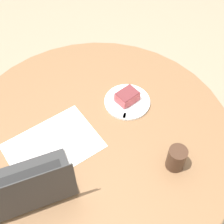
{
  "coord_description": "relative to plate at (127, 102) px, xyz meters",
  "views": [
    {
      "loc": [
        -0.51,
        -0.55,
        1.84
      ],
      "look_at": [
        0.11,
        0.01,
        0.77
      ],
      "focal_mm": 50.0,
      "sensor_mm": 36.0,
      "label": 1
    }
  ],
  "objects": [
    {
      "name": "dining_table",
      "position": [
        -0.22,
        -0.01,
        -0.14
      ],
      "size": [
        1.2,
        1.2,
        0.73
      ],
      "color": "brown",
      "rests_on": "ground_plane"
    },
    {
      "name": "fork",
      "position": [
        -0.03,
        -0.02,
        0.01
      ],
      "size": [
        0.16,
        0.1,
        0.0
      ],
      "rotation": [
        0.0,
        0.0,
        3.67
      ],
      "color": "silver",
      "rests_on": "plate"
    },
    {
      "name": "plate",
      "position": [
        0.0,
        0.0,
        0.0
      ],
      "size": [
        0.21,
        0.21,
        0.01
      ],
      "color": "white",
      "rests_on": "dining_table"
    },
    {
      "name": "cake_slice",
      "position": [
        0.0,
        0.0,
        0.03
      ],
      "size": [
        0.1,
        0.08,
        0.05
      ],
      "rotation": [
        0.0,
        0.0,
        3.01
      ],
      "color": "#B74C51",
      "rests_on": "plate"
    },
    {
      "name": "ground_plane",
      "position": [
        -0.22,
        -0.01,
        -0.74
      ],
      "size": [
        12.0,
        12.0,
        0.0
      ],
      "primitive_type": "plane",
      "color": "gray"
    },
    {
      "name": "paper_document",
      "position": [
        -0.39,
        0.08,
        -0.0
      ],
      "size": [
        0.42,
        0.34,
        0.0
      ],
      "rotation": [
        0.0,
        0.0,
        -0.22
      ],
      "color": "white",
      "rests_on": "dining_table"
    },
    {
      "name": "coffee_glass",
      "position": [
        -0.12,
        -0.35,
        0.05
      ],
      "size": [
        0.07,
        0.07,
        0.11
      ],
      "color": "#3D2619",
      "rests_on": "dining_table"
    },
    {
      "name": "laptop",
      "position": [
        -0.58,
        -0.02,
        0.04
      ],
      "size": [
        0.38,
        0.33,
        0.25
      ],
      "rotation": [
        0.0,
        0.0,
        5.82
      ],
      "color": "#2D2D2D",
      "rests_on": "dining_table"
    }
  ]
}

